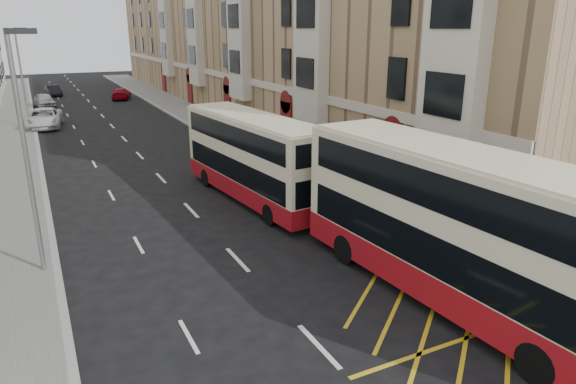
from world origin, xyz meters
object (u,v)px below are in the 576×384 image
car_dark (53,91)px  double_decker_rear (254,158)px  street_lamp_far (22,72)px  car_red (121,94)px  car_silver (45,101)px  street_lamp_near (26,142)px  pedestrian_far (517,265)px  white_van (44,118)px  double_decker_front (457,228)px

car_dark → double_decker_rear: bearing=-90.2°
street_lamp_far → car_red: bearing=57.2°
car_silver → car_dark: size_ratio=1.11×
street_lamp_near → car_dark: bearing=86.7°
street_lamp_far → car_dark: street_lamp_far is taller
double_decker_rear → pedestrian_far: bearing=-78.4°
car_dark → street_lamp_near: bearing=-101.3°
pedestrian_far → car_red: pedestrian_far is taller
double_decker_rear → street_lamp_far: bearing=104.6°
white_van → pedestrian_far: bearing=-64.5°
double_decker_front → car_red: (-1.19, 53.31, -1.78)m
car_silver → pedestrian_far: bearing=-82.7°
street_lamp_near → car_dark: 52.47m
double_decker_front → double_decker_rear: (-1.62, 11.81, -0.30)m
car_silver → car_red: 9.12m
double_decker_rear → pedestrian_far: size_ratio=6.78×
car_silver → double_decker_front: bearing=-85.0°
street_lamp_far → double_decker_rear: (9.62, -25.91, -2.50)m
street_lamp_near → car_silver: 42.25m
street_lamp_far → double_decker_rear: bearing=-69.6°
white_van → double_decker_rear: bearing=-64.2°
double_decker_front → car_red: bearing=87.5°
car_silver → white_van: bearing=-98.3°
double_decker_front → white_van: size_ratio=2.11×
double_decker_rear → car_red: double_decker_rear is taller
street_lamp_near → double_decker_front: (11.24, -7.72, -2.20)m
car_silver → street_lamp_far: bearing=-103.7°
car_red → double_decker_front: bearing=107.4°
street_lamp_far → pedestrian_far: bearing=-70.6°
double_decker_front → car_red: size_ratio=2.69×
pedestrian_far → white_van: size_ratio=0.27×
double_decker_rear → white_van: double_decker_rear is taller
street_lamp_far → car_red: (10.05, 15.58, -3.98)m
pedestrian_far → white_van: (-12.30, 38.08, -0.14)m
white_van → car_dark: size_ratio=1.43×
street_lamp_near → white_van: (1.15, 29.85, -3.84)m
double_decker_front → street_lamp_near: bearing=141.8°
double_decker_rear → pedestrian_far: (3.83, -12.32, -1.20)m
street_lamp_near → car_dark: (2.99, 52.24, -3.97)m
pedestrian_far → car_dark: pedestrian_far is taller
street_lamp_near → double_decker_front: bearing=-34.5°
car_red → pedestrian_far: bearing=109.8°
double_decker_rear → car_dark: double_decker_rear is taller
street_lamp_near → double_decker_front: street_lamp_near is taller
pedestrian_far → car_dark: size_ratio=0.39×
street_lamp_far → white_van: size_ratio=1.39×
double_decker_front → pedestrian_far: 2.72m
pedestrian_far → car_silver: 51.64m
car_silver → car_dark: 10.28m
double_decker_front → car_red: 53.35m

